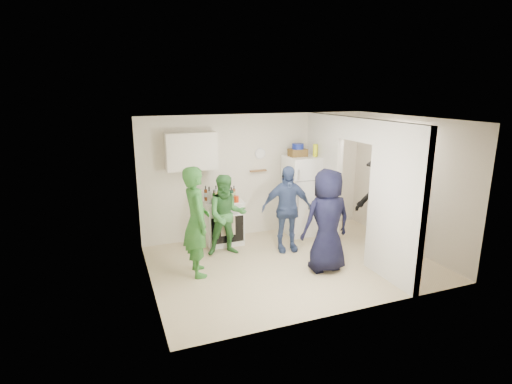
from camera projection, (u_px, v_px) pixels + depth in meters
floor at (292, 263)px, 7.02m from camera, size 4.80×4.80×0.00m
wall_back at (257, 175)px, 8.24m from camera, size 4.80×0.00×4.80m
wall_front at (352, 226)px, 5.17m from camera, size 4.80×0.00×4.80m
wall_left at (147, 210)px, 5.87m from camera, size 0.00×3.40×3.40m
wall_right at (408, 183)px, 7.53m from camera, size 0.00×3.40×3.40m
ceiling at (296, 119)px, 6.39m from camera, size 4.80×4.80×0.00m
partition_pier_back at (323, 176)px, 8.11m from camera, size 0.12×1.20×2.50m
partition_pier_front at (396, 205)px, 6.12m from camera, size 0.12×1.20×2.50m
partition_header at (358, 129)px, 6.85m from camera, size 0.12×1.00×0.40m
stove at (223, 222)px, 7.85m from camera, size 0.73×0.61×0.87m
upper_cabinet at (191, 151)px, 7.44m from camera, size 0.95×0.34×0.70m
fridge at (302, 195)px, 8.32m from camera, size 0.68×0.66×1.64m
wicker_basket at (298, 153)px, 8.10m from camera, size 0.35×0.25×0.15m
blue_bowl at (298, 146)px, 8.07m from camera, size 0.24×0.24×0.11m
yellow_cup_stack_top at (315, 150)px, 8.07m from camera, size 0.09×0.09×0.25m
wall_clock at (260, 153)px, 8.13m from camera, size 0.22×0.02×0.22m
spice_shelf at (258, 171)px, 8.17m from camera, size 0.35×0.08×0.03m
nook_window at (402, 161)px, 7.61m from camera, size 0.03×0.70×0.80m
nook_window_frame at (401, 161)px, 7.60m from camera, size 0.04×0.76×0.86m
nook_valance at (402, 142)px, 7.50m from camera, size 0.04×0.82×0.18m
yellow_cup_stack_stove at (220, 198)px, 7.47m from camera, size 0.09×0.09×0.25m
red_cup at (236, 199)px, 7.62m from camera, size 0.09×0.09×0.12m
person_green_left at (196, 222)px, 6.42m from camera, size 0.45×0.67×1.81m
person_green_center at (227, 215)px, 7.24m from camera, size 0.81×0.67×1.50m
person_denim at (287, 209)px, 7.42m from camera, size 1.00×0.54×1.63m
person_navy at (327, 221)px, 6.57m from camera, size 0.85×0.55×1.74m
person_nook at (383, 201)px, 7.55m from camera, size 0.95×1.32×1.85m
bottle_a at (206, 193)px, 7.72m from camera, size 0.07×0.07×0.29m
bottle_b at (214, 196)px, 7.56m from camera, size 0.06×0.06×0.25m
bottle_c at (216, 193)px, 7.79m from camera, size 0.07×0.07×0.28m
bottle_d at (224, 195)px, 7.66m from camera, size 0.08×0.08×0.26m
bottle_e at (224, 191)px, 7.91m from camera, size 0.06×0.06×0.30m
bottle_f at (232, 193)px, 7.79m from camera, size 0.08×0.08×0.25m
bottle_g at (234, 192)px, 7.91m from camera, size 0.06×0.06×0.25m
bottle_h at (209, 195)px, 7.51m from camera, size 0.08×0.08×0.33m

